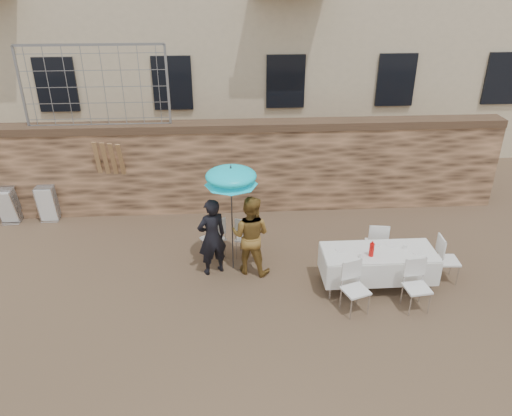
{
  "coord_description": "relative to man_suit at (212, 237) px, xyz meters",
  "views": [
    {
      "loc": [
        -0.12,
        -6.25,
        5.67
      ],
      "look_at": [
        0.4,
        2.2,
        1.4
      ],
      "focal_mm": 35.0,
      "sensor_mm": 36.0,
      "label": 1
    }
  ],
  "objects": [
    {
      "name": "ground",
      "position": [
        0.46,
        -2.18,
        -0.81
      ],
      "size": [
        80.0,
        80.0,
        0.0
      ],
      "primitive_type": "plane",
      "color": "brown",
      "rests_on": "ground"
    },
    {
      "name": "stone_wall",
      "position": [
        0.46,
        2.82,
        0.29
      ],
      "size": [
        13.0,
        0.5,
        2.2
      ],
      "primitive_type": "cube",
      "color": "brown",
      "rests_on": "ground"
    },
    {
      "name": "chain_link_fence",
      "position": [
        -2.54,
        2.82,
        2.29
      ],
      "size": [
        3.2,
        0.06,
        1.8
      ],
      "primitive_type": null,
      "color": "gray",
      "rests_on": "stone_wall"
    },
    {
      "name": "man_suit",
      "position": [
        0.0,
        0.0,
        0.0
      ],
      "size": [
        0.7,
        0.6,
        1.61
      ],
      "primitive_type": "imported",
      "rotation": [
        0.0,
        0.0,
        3.57
      ],
      "color": "black",
      "rests_on": "ground"
    },
    {
      "name": "woman_dress",
      "position": [
        0.75,
        0.0,
        0.01
      ],
      "size": [
        0.97,
        0.86,
        1.64
      ],
      "primitive_type": "imported",
      "rotation": [
        0.0,
        0.0,
        2.78
      ],
      "color": "#B88438",
      "rests_on": "ground"
    },
    {
      "name": "umbrella",
      "position": [
        0.4,
        0.1,
        1.17
      ],
      "size": [
        1.01,
        1.01,
        2.09
      ],
      "color": "#3F3F44",
      "rests_on": "ground"
    },
    {
      "name": "couple_chair_left",
      "position": [
        0.0,
        0.55,
        -0.33
      ],
      "size": [
        0.67,
        0.67,
        0.96
      ],
      "primitive_type": null,
      "rotation": [
        0.0,
        0.0,
        3.74
      ],
      "color": "white",
      "rests_on": "ground"
    },
    {
      "name": "couple_chair_right",
      "position": [
        0.7,
        0.55,
        -0.33
      ],
      "size": [
        0.6,
        0.6,
        0.96
      ],
      "primitive_type": null,
      "rotation": [
        0.0,
        0.0,
        2.85
      ],
      "color": "white",
      "rests_on": "ground"
    },
    {
      "name": "banquet_table",
      "position": [
        3.12,
        -0.67,
        -0.08
      ],
      "size": [
        2.1,
        0.85,
        0.78
      ],
      "color": "white",
      "rests_on": "ground"
    },
    {
      "name": "soda_bottle",
      "position": [
        2.92,
        -0.82,
        0.1
      ],
      "size": [
        0.09,
        0.09,
        0.26
      ],
      "primitive_type": "cylinder",
      "color": "red",
      "rests_on": "banquet_table"
    },
    {
      "name": "table_chair_front_left",
      "position": [
        2.52,
        -1.42,
        -0.33
      ],
      "size": [
        0.61,
        0.61,
        0.96
      ],
      "primitive_type": null,
      "rotation": [
        0.0,
        0.0,
        0.34
      ],
      "color": "white",
      "rests_on": "ground"
    },
    {
      "name": "table_chair_front_right",
      "position": [
        3.62,
        -1.42,
        -0.33
      ],
      "size": [
        0.53,
        0.53,
        0.96
      ],
      "primitive_type": null,
      "rotation": [
        0.0,
        0.0,
        0.11
      ],
      "color": "white",
      "rests_on": "ground"
    },
    {
      "name": "table_chair_back",
      "position": [
        3.32,
        0.13,
        -0.33
      ],
      "size": [
        0.55,
        0.55,
        0.96
      ],
      "primitive_type": null,
      "rotation": [
        0.0,
        0.0,
        2.99
      ],
      "color": "white",
      "rests_on": "ground"
    },
    {
      "name": "table_chair_side",
      "position": [
        4.52,
        -0.57,
        -0.33
      ],
      "size": [
        0.5,
        0.5,
        0.96
      ],
      "primitive_type": null,
      "rotation": [
        0.0,
        0.0,
        1.52
      ],
      "color": "white",
      "rests_on": "ground"
    },
    {
      "name": "chair_stack_left",
      "position": [
        -4.83,
        2.55,
        -0.35
      ],
      "size": [
        0.46,
        0.47,
        0.92
      ],
      "primitive_type": null,
      "color": "white",
      "rests_on": "ground"
    },
    {
      "name": "chair_stack_right",
      "position": [
        -3.93,
        2.55,
        -0.35
      ],
      "size": [
        0.46,
        0.4,
        0.92
      ],
      "primitive_type": null,
      "color": "white",
      "rests_on": "ground"
    },
    {
      "name": "wood_planks",
      "position": [
        -2.33,
        2.62,
        0.19
      ],
      "size": [
        0.7,
        0.2,
        2.0
      ],
      "primitive_type": null,
      "color": "#A37749",
      "rests_on": "ground"
    }
  ]
}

